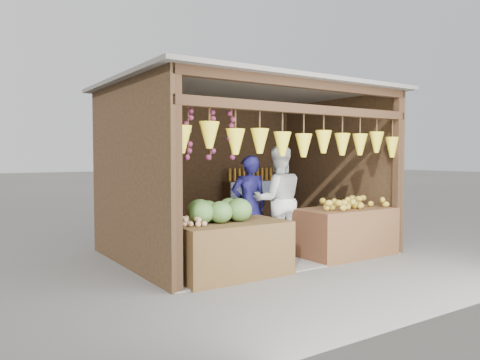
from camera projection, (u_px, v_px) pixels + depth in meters
name	position (u px, v px, depth m)	size (l,w,h in m)	color
ground	(246.00, 252.00, 7.64)	(80.00, 80.00, 0.00)	#514F49
stall_structure	(246.00, 150.00, 7.50)	(4.30, 3.30, 2.66)	slate
back_shelf	(253.00, 191.00, 9.24)	(1.25, 0.32, 1.32)	#382314
counter_left	(230.00, 249.00, 6.10)	(1.51, 0.85, 0.71)	#4C3419
counter_right	(345.00, 232.00, 7.36)	(1.57, 0.85, 0.74)	#4F2C1A
stool	(149.00, 256.00, 6.67)	(0.29, 0.29, 0.28)	black
man_standing	(249.00, 205.00, 7.39)	(0.57, 0.38, 1.57)	#171550
woman_standing	(278.00, 200.00, 7.40)	(0.84, 0.65, 1.72)	silver
vendor_seated	(149.00, 206.00, 6.63)	(0.57, 0.37, 1.16)	brown
melon_pile	(220.00, 210.00, 6.11)	(1.00, 0.50, 0.32)	#1E5216
tanfruit_pile	(192.00, 221.00, 5.74)	(0.34, 0.40, 0.13)	#9F7749
mango_pile	(350.00, 201.00, 7.37)	(1.40, 0.64, 0.22)	#C6791A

